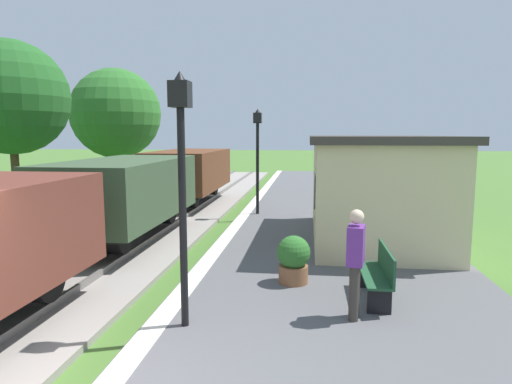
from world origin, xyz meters
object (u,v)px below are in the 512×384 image
at_px(freight_train, 125,195).
at_px(lamp_post_near, 181,154).
at_px(station_hut, 374,187).
at_px(potted_planter, 293,259).
at_px(person_waiting, 355,260).
at_px(tree_trackside_far, 10,98).
at_px(tree_field_left, 116,114).
at_px(lamp_post_far, 258,142).
at_px(bench_near_hut, 379,273).

xyz_separation_m(freight_train, lamp_post_near, (3.24, -5.42, 1.41)).
distance_m(station_hut, potted_planter, 4.50).
relative_size(freight_train, potted_planter, 21.18).
height_order(freight_train, person_waiting, freight_train).
height_order(person_waiting, tree_trackside_far, tree_trackside_far).
bearing_deg(tree_field_left, lamp_post_far, -37.89).
distance_m(lamp_post_near, tree_field_left, 17.47).
relative_size(freight_train, bench_near_hut, 12.93).
bearing_deg(potted_planter, lamp_post_far, 102.03).
height_order(station_hut, lamp_post_far, lamp_post_far).
distance_m(freight_train, person_waiting, 7.54).
bearing_deg(tree_trackside_far, potted_planter, -31.98).
relative_size(station_hut, person_waiting, 3.39).
bearing_deg(station_hut, freight_train, -175.10).
xyz_separation_m(freight_train, tree_trackside_far, (-5.38, 3.01, 2.94)).
relative_size(person_waiting, tree_trackside_far, 0.27).
height_order(bench_near_hut, lamp_post_near, lamp_post_near).
distance_m(bench_near_hut, tree_trackside_far, 14.07).
bearing_deg(bench_near_hut, tree_field_left, 127.90).
bearing_deg(tree_trackside_far, tree_field_left, 84.79).
xyz_separation_m(potted_planter, lamp_post_near, (-1.53, -2.09, 2.08)).
xyz_separation_m(freight_train, potted_planter, (4.77, -3.33, -0.67)).
distance_m(station_hut, tree_trackside_far, 12.71).
height_order(freight_train, tree_field_left, tree_field_left).
height_order(potted_planter, lamp_post_far, lamp_post_far).
distance_m(freight_train, lamp_post_far, 5.24).
relative_size(station_hut, tree_field_left, 0.91).
xyz_separation_m(station_hut, bench_near_hut, (-0.55, -4.62, -0.93)).
height_order(station_hut, lamp_post_near, lamp_post_near).
bearing_deg(bench_near_hut, person_waiting, -120.48).
distance_m(bench_near_hut, tree_field_left, 18.20).
bearing_deg(person_waiting, bench_near_hut, -108.47).
bearing_deg(lamp_post_far, tree_trackside_far, -174.33).
xyz_separation_m(bench_near_hut, tree_trackside_far, (-11.63, 7.05, 3.61)).
height_order(freight_train, lamp_post_near, lamp_post_near).
relative_size(station_hut, bench_near_hut, 3.87).
xyz_separation_m(tree_trackside_far, tree_field_left, (0.64, 7.06, -0.23)).
relative_size(freight_train, tree_field_left, 3.05).
bearing_deg(tree_trackside_far, lamp_post_near, -44.37).
distance_m(freight_train, station_hut, 6.83).
relative_size(potted_planter, tree_trackside_far, 0.14).
relative_size(freight_train, lamp_post_far, 5.24).
height_order(person_waiting, tree_field_left, tree_field_left).
height_order(bench_near_hut, lamp_post_far, lamp_post_far).
relative_size(lamp_post_near, lamp_post_far, 1.00).
height_order(person_waiting, potted_planter, person_waiting).
xyz_separation_m(person_waiting, tree_trackside_far, (-11.14, 7.88, 3.15)).
bearing_deg(freight_train, lamp_post_far, 50.08).
bearing_deg(potted_planter, station_hut, 62.57).
bearing_deg(station_hut, tree_field_left, 140.56).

